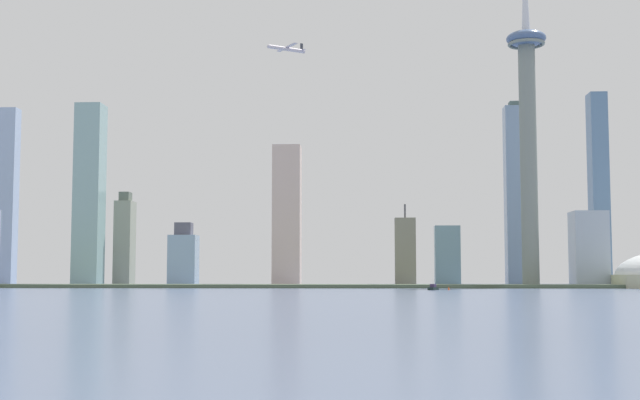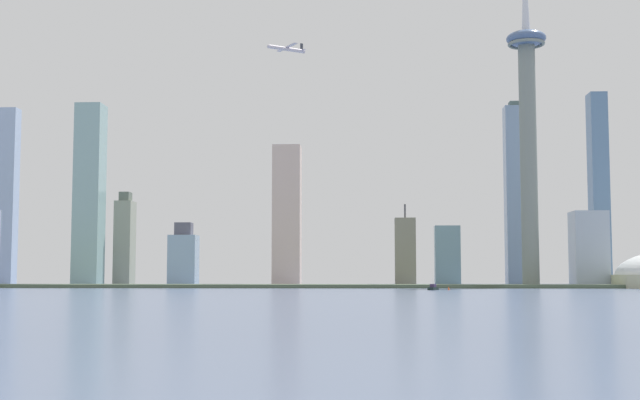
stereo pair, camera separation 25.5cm
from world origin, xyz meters
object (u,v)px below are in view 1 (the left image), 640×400
Objects in this scene: skyscraper_0 at (405,252)px; skyscraper_1 at (89,195)px; skyscraper_4 at (8,196)px; skyscraper_5 at (125,242)px; airplane at (286,49)px; skyscraper_13 at (599,189)px; skyscraper_7 at (447,256)px; observation_tower at (528,115)px; boat_2 at (433,288)px; channel_buoy_1 at (449,288)px; skyscraper_11 at (183,258)px; skyscraper_8 at (287,216)px; skyscraper_6 at (589,249)px; skyscraper_9 at (519,195)px.

skyscraper_1 reaches higher than skyscraper_0.
skyscraper_4 reaches higher than skyscraper_5.
skyscraper_13 is at bearing 156.79° from airplane.
skyscraper_0 reaches higher than skyscraper_7.
airplane reaches higher than skyscraper_13.
observation_tower is 24.35× the size of boat_2.
skyscraper_7 is at bearing -5.50° from skyscraper_4.
boat_2 reaches higher than channel_buoy_1.
observation_tower is 316.46m from skyscraper_11.
skyscraper_8 is at bearing 178.89° from skyscraper_13.
skyscraper_6 is at bearing -2.86° from skyscraper_1.
skyscraper_8 is (267.62, -36.75, -21.73)m from skyscraper_4.
skyscraper_13 is (419.16, -20.58, 43.70)m from skyscraper_5.
skyscraper_0 is at bearing -5.16° from skyscraper_11.
observation_tower is at bearing 54.97° from channel_buoy_1.
skyscraper_13 is (441.07, 15.21, 4.10)m from skyscraper_1.
skyscraper_5 is at bearing -100.16° from boat_2.
airplane is at bearing -159.96° from skyscraper_7.
skyscraper_11 is at bearing -172.70° from skyscraper_8.
channel_buoy_1 is at bearing -116.47° from skyscraper_9.
airplane is at bearing -179.29° from observation_tower.
skyscraper_9 is 68.60m from skyscraper_13.
skyscraper_9 is at bearing 174.80° from boat_2.
skyscraper_1 is at bearing -121.47° from skyscraper_5.
airplane is at bearing -167.15° from skyscraper_9.
skyscraper_0 is at bearing -145.02° from skyscraper_7.
airplane is (-111.71, 110.57, 197.20)m from boat_2.
skyscraper_0 reaches higher than skyscraper_11.
skyscraper_1 is 0.95× the size of skyscraper_4.
skyscraper_8 reaches higher than channel_buoy_1.
skyscraper_0 is 5.79× the size of boat_2.
skyscraper_0 is at bearing -172.02° from skyscraper_13.
skyscraper_6 is (48.81, 8.27, -109.69)m from observation_tower.
skyscraper_4 is at bearing 174.67° from skyscraper_9.
skyscraper_13 is at bearing 1.52° from skyscraper_9.
skyscraper_6 is 5.15× the size of boat_2.
skyscraper_0 is 134.95m from channel_buoy_1.
skyscraper_6 is at bearing -8.57° from skyscraper_4.
airplane is (271.21, -89.01, 114.83)m from skyscraper_4.
skyscraper_0 reaches higher than boat_2.
skyscraper_9 is at bearing 2.06° from skyscraper_1.
skyscraper_7 is (37.48, 26.22, -2.69)m from skyscraper_0.
skyscraper_8 is 97.58m from skyscraper_11.
skyscraper_1 is 315.89m from skyscraper_7.
skyscraper_0 is at bearing -150.70° from boat_2.
observation_tower is 192.67m from channel_buoy_1.
skyscraper_5 is 289.82m from skyscraper_7.
skyscraper_6 is 77.07m from skyscraper_9.
skyscraper_11 is at bearing 172.52° from observation_tower.
skyscraper_8 is at bearing 6.82° from skyscraper_1.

